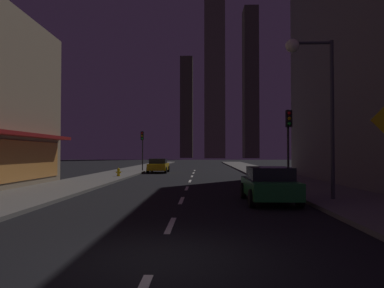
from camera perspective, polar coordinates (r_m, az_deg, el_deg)
ground_plane at (r=38.88m, az=0.34°, el=-4.49°), size 78.00×136.00×0.10m
sidewalk_right at (r=39.34m, az=10.62°, el=-4.25°), size 4.00×76.00×0.15m
sidewalk_left at (r=39.65m, az=-9.85°, el=-4.23°), size 4.00×76.00×0.15m
lane_marking_center at (r=23.12m, az=-0.55°, el=-6.44°), size 0.16×38.60×0.01m
skyscraper_distant_tall at (r=151.60m, az=-0.87°, el=5.78°), size 5.15×7.92×42.14m
skyscraper_distant_mid at (r=144.04m, az=3.59°, el=13.52°), size 7.88×8.49×78.38m
skyscraper_distant_short at (r=146.06m, az=9.29°, el=9.53°), size 5.59×8.93×59.51m
car_parked_near at (r=14.97m, az=12.17°, el=-6.31°), size 1.98×4.24×1.45m
car_parked_far at (r=36.79m, az=-5.36°, el=-3.43°), size 1.98×4.24×1.45m
fire_hydrant_far_left at (r=29.62m, az=-11.63°, el=-4.44°), size 0.42×0.30×0.65m
traffic_light_near_right at (r=19.80m, az=15.14°, el=2.01°), size 0.32×0.48×4.20m
traffic_light_far_left at (r=38.44m, az=-7.91°, el=0.32°), size 0.32×0.48×4.20m
street_lamp_right at (r=15.71m, az=18.52°, el=9.82°), size 1.96×0.56×6.58m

